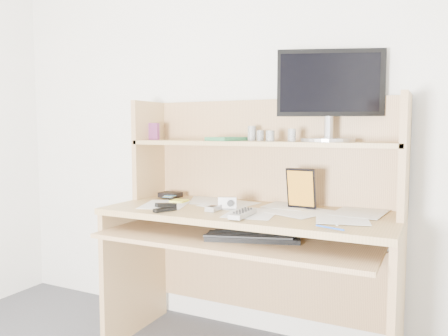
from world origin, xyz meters
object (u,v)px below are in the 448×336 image
at_px(tv_remote, 243,214).
at_px(game_case, 301,188).
at_px(desk, 255,218).
at_px(keyboard, 253,236).
at_px(monitor, 330,93).

distance_m(tv_remote, game_case, 0.35).
height_order(desk, keyboard, desk).
bearing_deg(desk, monitor, 17.04).
bearing_deg(tv_remote, game_case, 56.71).
bearing_deg(tv_remote, desk, 99.15).
relative_size(desk, keyboard, 3.17).
height_order(keyboard, game_case, game_case).
bearing_deg(tv_remote, monitor, 49.63).
height_order(desk, monitor, monitor).
height_order(keyboard, monitor, monitor).
xyz_separation_m(desk, keyboard, (0.09, -0.24, -0.03)).
distance_m(keyboard, monitor, 0.78).
xyz_separation_m(desk, game_case, (0.23, 0.03, 0.16)).
height_order(desk, tv_remote, desk).
bearing_deg(desk, keyboard, -69.69).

